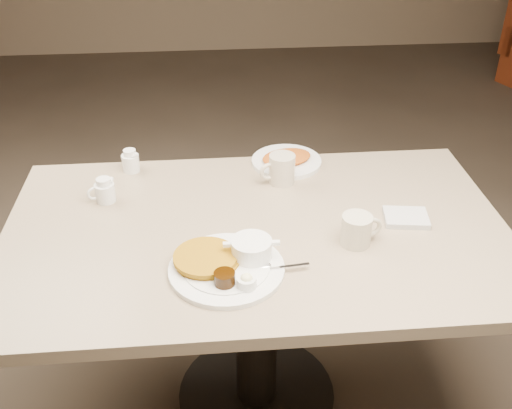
{
  "coord_description": "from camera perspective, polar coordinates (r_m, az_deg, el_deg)",
  "views": [
    {
      "loc": [
        -0.13,
        -1.44,
        1.76
      ],
      "look_at": [
        0.0,
        0.02,
        0.82
      ],
      "focal_mm": 41.72,
      "sensor_mm": 36.0,
      "label": 1
    }
  ],
  "objects": [
    {
      "name": "creamer_left",
      "position": [
        1.93,
        -14.33,
        1.27
      ],
      "size": [
        0.09,
        0.06,
        0.08
      ],
      "color": "white",
      "rests_on": "diner_table"
    },
    {
      "name": "diner_table",
      "position": [
        1.87,
        0.05,
        -6.54
      ],
      "size": [
        1.5,
        0.9,
        0.75
      ],
      "color": "tan",
      "rests_on": "ground"
    },
    {
      "name": "coffee_mug_near",
      "position": [
        1.7,
        9.69,
        -2.37
      ],
      "size": [
        0.13,
        0.1,
        0.09
      ],
      "color": "beige",
      "rests_on": "diner_table"
    },
    {
      "name": "hash_plate",
      "position": [
        2.1,
        2.94,
        4.28
      ],
      "size": [
        0.31,
        0.31,
        0.04
      ],
      "color": "white",
      "rests_on": "diner_table"
    },
    {
      "name": "room",
      "position": [
        1.49,
        0.07,
        18.68
      ],
      "size": [
        7.04,
        8.04,
        2.84
      ],
      "color": "#4C3F33",
      "rests_on": "ground"
    },
    {
      "name": "napkin",
      "position": [
        1.85,
        14.18,
        -1.23
      ],
      "size": [
        0.14,
        0.12,
        0.02
      ],
      "color": "silver",
      "rests_on": "diner_table"
    },
    {
      "name": "coffee_mug_far",
      "position": [
        1.97,
        2.42,
        3.41
      ],
      "size": [
        0.13,
        0.11,
        0.1
      ],
      "color": "beige",
      "rests_on": "diner_table"
    },
    {
      "name": "main_plate",
      "position": [
        1.6,
        -2.64,
        -5.55
      ],
      "size": [
        0.38,
        0.32,
        0.07
      ],
      "color": "white",
      "rests_on": "diner_table"
    },
    {
      "name": "creamer_right",
      "position": [
        2.09,
        -11.95,
        4.08
      ],
      "size": [
        0.08,
        0.08,
        0.08
      ],
      "color": "white",
      "rests_on": "diner_table"
    }
  ]
}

